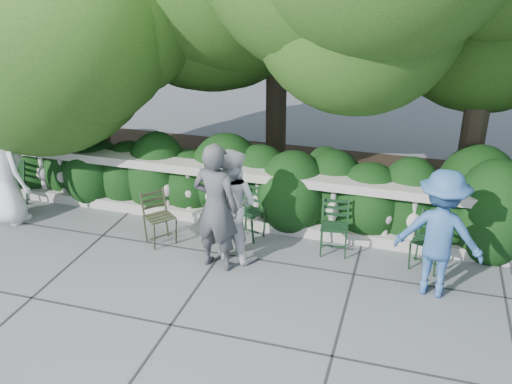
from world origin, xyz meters
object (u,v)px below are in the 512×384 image
(chair_d, at_px, (421,273))
(person_casual_man, at_px, (231,205))
(chair_b, at_px, (7,209))
(person_older_blue, at_px, (440,234))
(chair_f, at_px, (332,258))
(person_businessman, at_px, (4,171))
(person_woman_grey, at_px, (216,207))
(chair_weathered, at_px, (166,247))
(chair_c, at_px, (244,241))

(chair_d, distance_m, person_casual_man, 2.86)
(chair_b, distance_m, person_older_blue, 7.24)
(chair_d, bearing_deg, chair_f, -165.58)
(chair_d, xyz_separation_m, person_businessman, (-6.64, -0.27, 0.90))
(chair_f, height_order, person_woman_grey, person_woman_grey)
(chair_weathered, xyz_separation_m, person_woman_grey, (0.96, -0.28, 0.93))
(person_older_blue, bearing_deg, chair_c, -4.92)
(chair_c, xyz_separation_m, chair_d, (2.69, -0.18, 0.00))
(chair_c, height_order, chair_d, same)
(chair_d, relative_size, person_casual_man, 0.50)
(chair_b, relative_size, person_woman_grey, 0.45)
(chair_c, xyz_separation_m, chair_weathered, (-1.10, -0.53, 0.00))
(chair_b, height_order, person_businessman, person_businessman)
(chair_c, bearing_deg, person_older_blue, 5.27)
(chair_d, xyz_separation_m, person_casual_man, (-2.72, -0.31, 0.84))
(chair_c, relative_size, person_casual_man, 0.50)
(chair_d, bearing_deg, chair_c, -167.11)
(chair_weathered, height_order, person_woman_grey, person_woman_grey)
(person_businessman, bearing_deg, chair_d, -159.69)
(person_woman_grey, bearing_deg, chair_c, -91.59)
(chair_b, distance_m, chair_weathered, 3.25)
(chair_f, height_order, chair_weathered, same)
(chair_c, bearing_deg, chair_weathered, -136.86)
(chair_d, distance_m, chair_f, 1.27)
(chair_weathered, relative_size, person_businessman, 0.47)
(chair_d, height_order, person_casual_man, person_casual_man)
(person_casual_man, xyz_separation_m, person_older_blue, (2.87, -0.13, 0.03))
(chair_c, bearing_deg, person_businessman, -156.06)
(chair_b, bearing_deg, chair_f, 9.54)
(chair_d, bearing_deg, person_casual_man, -156.84)
(person_woman_grey, bearing_deg, person_older_blue, -167.88)
(chair_c, height_order, person_older_blue, person_older_blue)
(chair_f, distance_m, person_woman_grey, 1.94)
(chair_f, relative_size, person_woman_grey, 0.45)
(chair_b, height_order, person_casual_man, person_casual_man)
(chair_d, bearing_deg, person_older_blue, -54.63)
(chair_weathered, relative_size, person_woman_grey, 0.45)
(person_casual_man, distance_m, person_older_blue, 2.87)
(person_woman_grey, xyz_separation_m, person_older_blue, (2.99, 0.19, -0.06))
(chair_c, relative_size, person_older_blue, 0.48)
(chair_b, bearing_deg, chair_d, 9.18)
(chair_weathered, distance_m, person_woman_grey, 1.37)
(person_businessman, relative_size, person_older_blue, 1.03)
(person_woman_grey, bearing_deg, chair_b, -1.01)
(chair_c, height_order, chair_weathered, same)
(chair_weathered, distance_m, person_older_blue, 4.04)
(chair_weathered, bearing_deg, person_businessman, 128.28)
(chair_f, bearing_deg, chair_d, -9.34)
(chair_c, xyz_separation_m, person_casual_man, (-0.03, -0.49, 0.84))
(chair_f, height_order, person_older_blue, person_older_blue)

